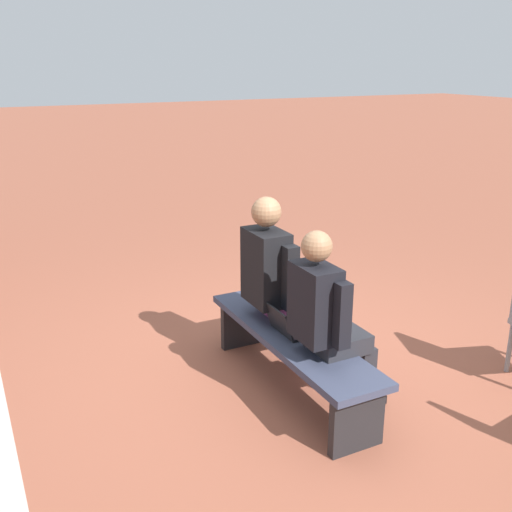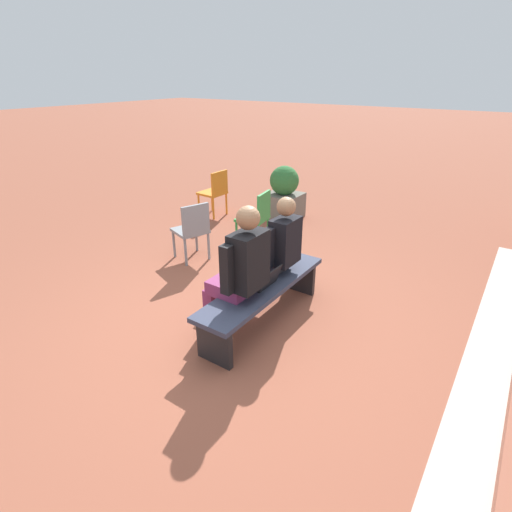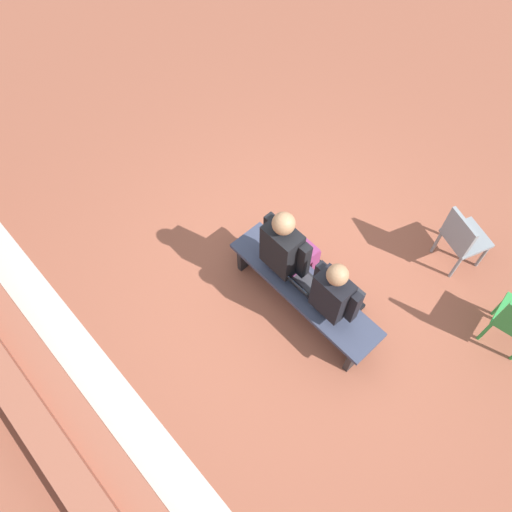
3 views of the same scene
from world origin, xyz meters
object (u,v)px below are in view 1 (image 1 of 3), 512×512
(person_student, at_px, (328,317))
(person_adult, at_px, (279,280))
(laptop, at_px, (289,326))
(bench, at_px, (291,345))

(person_student, relative_size, person_adult, 0.94)
(person_adult, xyz_separation_m, laptop, (-0.30, 0.08, -0.23))
(bench, bearing_deg, laptop, 35.00)
(person_adult, relative_size, laptop, 4.30)
(laptop, bearing_deg, bench, -145.00)
(person_adult, bearing_deg, person_student, 179.59)
(bench, bearing_deg, person_student, -169.48)
(person_student, height_order, laptop, person_student)
(person_student, bearing_deg, laptop, 11.85)
(bench, relative_size, person_student, 1.39)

